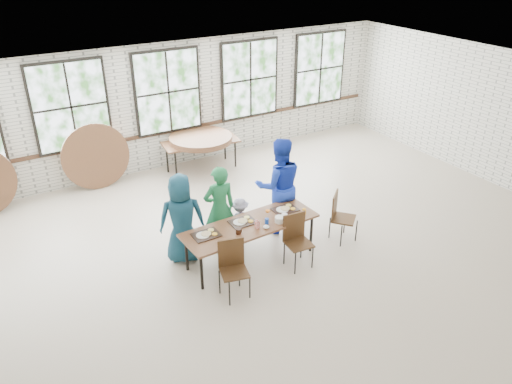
# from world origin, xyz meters

# --- Properties ---
(room) EXTENTS (12.00, 12.00, 12.00)m
(room) POSITION_xyz_m (0.00, 4.44, 1.83)
(room) COLOR #B9AA93
(room) RESTS_ON ground
(dining_table) EXTENTS (2.44, 0.92, 0.74)m
(dining_table) POSITION_xyz_m (-0.38, -0.06, 0.69)
(dining_table) COLOR brown
(dining_table) RESTS_ON ground
(chair_near_left) EXTENTS (0.51, 0.49, 0.95)m
(chair_near_left) POSITION_xyz_m (-1.07, -0.69, 0.56)
(chair_near_left) COLOR #442B16
(chair_near_left) RESTS_ON ground
(chair_near_right) EXTENTS (0.45, 0.44, 0.95)m
(chair_near_right) POSITION_xyz_m (0.25, -0.53, 0.56)
(chair_near_right) COLOR #442B16
(chair_near_right) RESTS_ON ground
(chair_spare) EXTENTS (0.58, 0.58, 0.95)m
(chair_spare) POSITION_xyz_m (1.38, -0.29, 0.56)
(chair_spare) COLOR #442B16
(chair_spare) RESTS_ON ground
(adult_teal) EXTENTS (0.92, 0.75, 1.63)m
(adult_teal) POSITION_xyz_m (-1.36, 0.59, 0.81)
(adult_teal) COLOR #154652
(adult_teal) RESTS_ON ground
(adult_green) EXTENTS (0.62, 0.44, 1.62)m
(adult_green) POSITION_xyz_m (-0.64, 0.59, 0.81)
(adult_green) COLOR #1D6F3D
(adult_green) RESTS_ON ground
(toddler) EXTENTS (0.64, 0.48, 0.89)m
(toddler) POSITION_xyz_m (-0.23, 0.59, 0.44)
(toddler) COLOR #19123B
(toddler) RESTS_ON ground
(adult_blue) EXTENTS (1.10, 0.97, 1.89)m
(adult_blue) POSITION_xyz_m (0.61, 0.59, 0.94)
(adult_blue) COLOR #1B38BD
(adult_blue) RESTS_ON ground
(storage_table) EXTENTS (1.87, 0.93, 0.74)m
(storage_table) POSITION_xyz_m (0.51, 3.86, 0.69)
(storage_table) COLOR brown
(storage_table) RESTS_ON ground
(tabletop_clutter) EXTENTS (2.05, 0.58, 0.11)m
(tabletop_clutter) POSITION_xyz_m (-0.25, -0.09, 0.77)
(tabletop_clutter) COLOR black
(tabletop_clutter) RESTS_ON dining_table
(round_tops_stacked) EXTENTS (1.50, 1.50, 0.13)m
(round_tops_stacked) POSITION_xyz_m (0.51, 3.86, 0.80)
(round_tops_stacked) COLOR brown
(round_tops_stacked) RESTS_ON storage_table
(round_tops_leaning) EXTENTS (4.05, 0.34, 1.50)m
(round_tops_leaning) POSITION_xyz_m (-3.55, 4.14, 0.74)
(round_tops_leaning) COLOR brown
(round_tops_leaning) RESTS_ON ground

